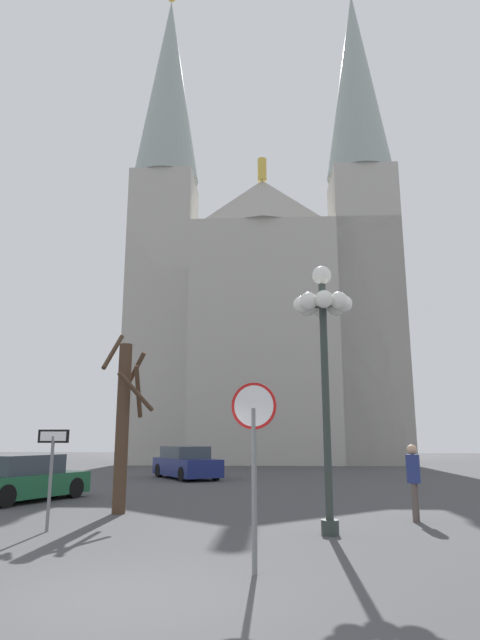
{
  "coord_description": "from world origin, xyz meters",
  "views": [
    {
      "loc": [
        2.26,
        -6.82,
        1.96
      ],
      "look_at": [
        0.19,
        17.96,
        7.37
      ],
      "focal_mm": 30.05,
      "sensor_mm": 36.0,
      "label": 1
    }
  ],
  "objects_px": {
    "bare_tree": "(123,420)",
    "pedestrian_walking": "(413,474)",
    "parked_car_near_navy": "(186,463)",
    "one_way_arrow_sign": "(52,463)",
    "cathedral": "(263,298)",
    "parked_car_far_green": "(23,479)",
    "street_lamp": "(323,330)",
    "stop_sign": "(254,439)"
  },
  "relations": [
    {
      "from": "stop_sign",
      "to": "pedestrian_walking",
      "type": "relative_size",
      "value": 1.57
    },
    {
      "from": "stop_sign",
      "to": "one_way_arrow_sign",
      "type": "relative_size",
      "value": 1.32
    },
    {
      "from": "pedestrian_walking",
      "to": "parked_car_near_navy",
      "type": "bearing_deg",
      "value": 122.01
    },
    {
      "from": "stop_sign",
      "to": "cathedral",
      "type": "bearing_deg",
      "value": 91.9
    },
    {
      "from": "bare_tree",
      "to": "pedestrian_walking",
      "type": "height_order",
      "value": "bare_tree"
    },
    {
      "from": "cathedral",
      "to": "pedestrian_walking",
      "type": "height_order",
      "value": "cathedral"
    },
    {
      "from": "cathedral",
      "to": "parked_car_near_navy",
      "type": "bearing_deg",
      "value": -101.28
    },
    {
      "from": "parked_car_far_green",
      "to": "pedestrian_walking",
      "type": "relative_size",
      "value": 2.49
    },
    {
      "from": "parked_car_near_navy",
      "to": "pedestrian_walking",
      "type": "height_order",
      "value": "pedestrian_walking"
    },
    {
      "from": "one_way_arrow_sign",
      "to": "parked_car_far_green",
      "type": "bearing_deg",
      "value": 121.47
    },
    {
      "from": "one_way_arrow_sign",
      "to": "street_lamp",
      "type": "bearing_deg",
      "value": 0.64
    },
    {
      "from": "stop_sign",
      "to": "parked_car_near_navy",
      "type": "height_order",
      "value": "stop_sign"
    },
    {
      "from": "parked_car_near_navy",
      "to": "stop_sign",
      "type": "bearing_deg",
      "value": -76.41
    },
    {
      "from": "parked_car_near_navy",
      "to": "parked_car_far_green",
      "type": "height_order",
      "value": "parked_car_near_navy"
    },
    {
      "from": "street_lamp",
      "to": "bare_tree",
      "type": "xyz_separation_m",
      "value": [
        -5.19,
        2.66,
        -1.83
      ]
    },
    {
      "from": "street_lamp",
      "to": "bare_tree",
      "type": "distance_m",
      "value": 6.11
    },
    {
      "from": "bare_tree",
      "to": "pedestrian_walking",
      "type": "relative_size",
      "value": 2.72
    },
    {
      "from": "parked_car_near_navy",
      "to": "pedestrian_walking",
      "type": "distance_m",
      "value": 14.63
    },
    {
      "from": "parked_car_near_navy",
      "to": "bare_tree",
      "type": "bearing_deg",
      "value": -87.99
    },
    {
      "from": "one_way_arrow_sign",
      "to": "parked_car_near_navy",
      "type": "distance_m",
      "value": 14.41
    },
    {
      "from": "bare_tree",
      "to": "pedestrian_walking",
      "type": "xyz_separation_m",
      "value": [
        7.34,
        -0.74,
        -1.32
      ]
    },
    {
      "from": "stop_sign",
      "to": "parked_car_near_navy",
      "type": "relative_size",
      "value": 0.59
    },
    {
      "from": "street_lamp",
      "to": "parked_car_far_green",
      "type": "height_order",
      "value": "street_lamp"
    },
    {
      "from": "cathedral",
      "to": "parked_car_far_green",
      "type": "relative_size",
      "value": 9.15
    },
    {
      "from": "parked_car_near_navy",
      "to": "pedestrian_walking",
      "type": "xyz_separation_m",
      "value": [
        7.75,
        -12.4,
        0.37
      ]
    },
    {
      "from": "bare_tree",
      "to": "cathedral",
      "type": "bearing_deg",
      "value": 84.3
    },
    {
      "from": "street_lamp",
      "to": "pedestrian_walking",
      "type": "height_order",
      "value": "street_lamp"
    },
    {
      "from": "stop_sign",
      "to": "street_lamp",
      "type": "bearing_deg",
      "value": 67.63
    },
    {
      "from": "stop_sign",
      "to": "street_lamp",
      "type": "relative_size",
      "value": 0.49
    },
    {
      "from": "cathedral",
      "to": "street_lamp",
      "type": "distance_m",
      "value": 31.42
    },
    {
      "from": "street_lamp",
      "to": "parked_car_far_green",
      "type": "bearing_deg",
      "value": 150.99
    },
    {
      "from": "stop_sign",
      "to": "parked_car_far_green",
      "type": "xyz_separation_m",
      "value": [
        -7.65,
        8.27,
        -1.27
      ]
    },
    {
      "from": "one_way_arrow_sign",
      "to": "street_lamp",
      "type": "relative_size",
      "value": 0.37
    },
    {
      "from": "one_way_arrow_sign",
      "to": "parked_car_far_green",
      "type": "xyz_separation_m",
      "value": [
        -3.1,
        5.06,
        -0.74
      ]
    },
    {
      "from": "stop_sign",
      "to": "bare_tree",
      "type": "bearing_deg",
      "value": 122.93
    },
    {
      "from": "one_way_arrow_sign",
      "to": "pedestrian_walking",
      "type": "distance_m",
      "value": 8.31
    },
    {
      "from": "bare_tree",
      "to": "parked_car_near_navy",
      "type": "height_order",
      "value": "bare_tree"
    },
    {
      "from": "cathedral",
      "to": "bare_tree",
      "type": "xyz_separation_m",
      "value": [
        -2.74,
        -27.45,
        -10.48
      ]
    },
    {
      "from": "stop_sign",
      "to": "pedestrian_walking",
      "type": "bearing_deg",
      "value": 56.02
    },
    {
      "from": "stop_sign",
      "to": "street_lamp",
      "type": "height_order",
      "value": "street_lamp"
    },
    {
      "from": "cathedral",
      "to": "one_way_arrow_sign",
      "type": "bearing_deg",
      "value": -96.53
    },
    {
      "from": "stop_sign",
      "to": "bare_tree",
      "type": "height_order",
      "value": "bare_tree"
    }
  ]
}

